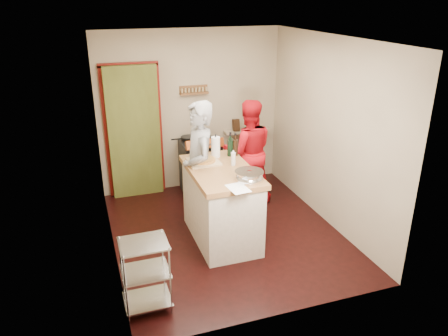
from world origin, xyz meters
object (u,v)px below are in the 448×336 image
Objects in this scene: wire_shelving at (145,272)px; person_red at (248,152)px; person_stripe at (199,169)px; island at (222,203)px; stove at (200,166)px.

person_red is (1.95, 2.09, 0.38)m from wire_shelving.
island is at bearing 36.61° from person_stripe.
stove is 1.37m from person_stripe.
person_stripe is (-0.36, -1.23, 0.47)m from stove.
person_stripe reaches higher than wire_shelving.
person_stripe is at bearing 55.09° from wire_shelving.
wire_shelving is 0.44× the size of person_stripe.
island reaches higher than wire_shelving.
person_red reaches higher than stove.
island is 0.89× the size of person_red.
stove is 0.69× the size of island.
person_stripe is at bearing 46.84° from person_red.
island reaches higher than stove.
person_red is (0.98, 0.70, -0.10)m from person_stripe.
island is at bearing 63.85° from person_red.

